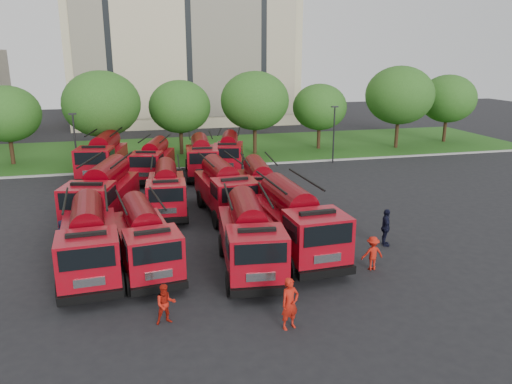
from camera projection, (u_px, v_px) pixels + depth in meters
ground at (246, 241)px, 26.57m from camera, size 140.00×140.00×0.00m
lawn at (190, 150)px, 50.85m from camera, size 70.00×16.00×0.12m
curb at (200, 167)px, 43.28m from camera, size 70.00×0.30×0.14m
apartment_building at (182, 31)px, 68.44m from camera, size 30.00×14.18×25.00m
tree_1 at (7, 114)px, 43.13m from camera, size 5.71×5.71×6.98m
tree_2 at (101, 104)px, 43.36m from camera, size 6.72×6.72×8.22m
tree_3 at (180, 107)px, 47.50m from camera, size 5.88×5.88×7.19m
tree_4 at (255, 101)px, 47.57m from camera, size 6.55×6.55×8.01m
tree_5 at (320, 107)px, 50.36m from camera, size 5.46×5.46×6.68m
tree_6 at (400, 95)px, 50.50m from camera, size 6.89×6.89×8.42m
tree_7 at (448, 99)px, 54.17m from camera, size 6.05×6.05×7.39m
lamp_post_0 at (75, 141)px, 39.55m from camera, size 0.60×0.25×5.11m
lamp_post_1 at (334, 131)px, 44.64m from camera, size 0.60×0.25×5.11m
fire_truck_0 at (89, 241)px, 22.16m from camera, size 2.94×7.18×3.21m
fire_truck_1 at (145, 239)px, 22.73m from camera, size 3.12×6.86×3.01m
fire_truck_2 at (250, 236)px, 22.74m from camera, size 3.15×7.24×3.20m
fire_truck_3 at (296, 221)px, 24.41m from camera, size 3.08×7.65×3.42m
fire_truck_4 at (103, 193)px, 29.23m from camera, size 4.37×7.90×3.42m
fire_truck_5 at (166, 189)px, 30.90m from camera, size 2.76×6.69×2.98m
fire_truck_6 at (224, 188)px, 30.71m from camera, size 2.99×7.19×3.20m
fire_truck_7 at (261, 187)px, 31.37m from camera, size 2.89×6.87×3.05m
fire_truck_8 at (103, 157)px, 39.45m from camera, size 3.88×7.89×3.44m
fire_truck_9 at (153, 160)px, 39.24m from camera, size 3.90×6.93×2.99m
fire_truck_10 at (201, 157)px, 40.17m from camera, size 3.00×7.05×3.12m
fire_truck_11 at (229, 152)px, 42.33m from camera, size 3.78×6.98×3.02m
firefighter_0 at (289, 328)px, 18.22m from camera, size 0.84×0.71×1.96m
firefighter_1 at (167, 323)px, 18.54m from camera, size 0.81×0.51×1.57m
firefighter_2 at (384, 245)px, 25.98m from camera, size 0.98×1.30×1.98m
firefighter_3 at (371, 269)px, 23.13m from camera, size 1.04×0.55×1.60m
firefighter_4 at (65, 248)px, 25.63m from camera, size 0.89×0.80×1.52m
firefighter_5 at (258, 210)px, 31.85m from camera, size 1.75×1.19×1.74m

